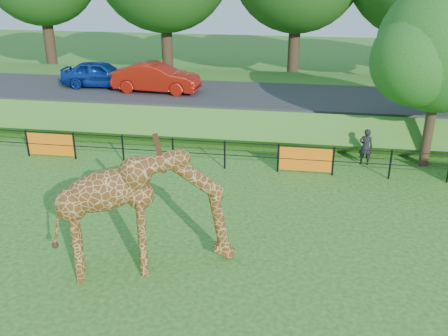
% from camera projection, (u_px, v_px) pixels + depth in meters
% --- Properties ---
extents(ground, '(90.00, 90.00, 0.00)m').
position_uv_depth(ground, '(170.00, 298.00, 11.63)').
color(ground, '#225C17').
rests_on(ground, ground).
extents(giraffe, '(4.45, 2.41, 3.19)m').
position_uv_depth(giraffe, '(146.00, 212.00, 12.18)').
color(giraffe, '#5E3413').
rests_on(giraffe, ground).
extents(perimeter_fence, '(28.07, 0.10, 1.10)m').
position_uv_depth(perimeter_fence, '(225.00, 155.00, 18.71)').
color(perimeter_fence, black).
rests_on(perimeter_fence, ground).
extents(embankment, '(40.00, 9.00, 1.30)m').
position_uv_depth(embankment, '(248.00, 101.00, 25.50)').
color(embankment, '#225C17').
rests_on(embankment, ground).
extents(road, '(40.00, 5.00, 0.12)m').
position_uv_depth(road, '(245.00, 95.00, 23.86)').
color(road, '#29292B').
rests_on(road, embankment).
extents(car_blue, '(3.90, 1.76, 1.30)m').
position_uv_depth(car_blue, '(100.00, 74.00, 24.89)').
color(car_blue, '#153CAD').
rests_on(car_blue, road).
extents(car_red, '(4.24, 1.68, 1.37)m').
position_uv_depth(car_red, '(156.00, 78.00, 23.90)').
color(car_red, red).
rests_on(car_red, road).
extents(visitor, '(0.55, 0.39, 1.43)m').
position_uv_depth(visitor, '(366.00, 147.00, 19.04)').
color(visitor, black).
rests_on(visitor, ground).
extents(tree_east, '(5.40, 4.71, 6.76)m').
position_uv_depth(tree_east, '(444.00, 53.00, 17.62)').
color(tree_east, '#2E2214').
rests_on(tree_east, ground).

